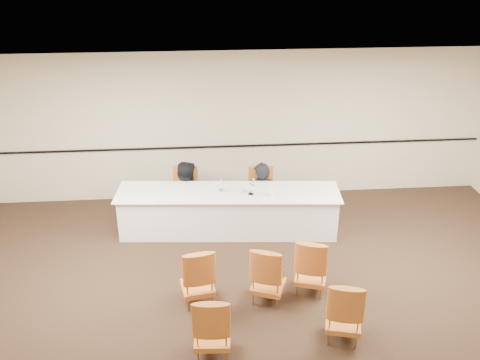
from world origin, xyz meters
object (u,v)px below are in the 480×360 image
panelist_main_chair (261,193)px  drinking_glass (241,190)px  water_bottle (221,186)px  aud_chair_front_mid (269,273)px  coffee_cup (271,193)px  aud_chair_front_right (312,265)px  panelist_second_chair (185,194)px  aud_chair_front_left (197,275)px  panel_table (228,212)px  microphone (251,188)px  panelist_main (261,202)px  aud_chair_back_left (212,324)px  aud_chair_back_right (344,309)px  panelist_second (185,202)px

panelist_main_chair → drinking_glass: 0.81m
water_bottle → aud_chair_front_mid: water_bottle is taller
coffee_cup → aud_chair_front_right: (0.40, -1.69, -0.39)m
panelist_second_chair → water_bottle: (0.66, -0.66, 0.45)m
coffee_cup → aud_chair_front_left: (-1.32, -1.81, -0.39)m
panel_table → panelist_main_chair: bearing=43.6°
panelist_main_chair → coffee_cup: size_ratio=7.45×
panelist_second_chair → microphone: 1.49m
aud_chair_front_mid → coffee_cup: bearing=102.8°
water_bottle → coffee_cup: (0.86, -0.20, -0.06)m
panel_table → panelist_second_chair: panelist_second_chair is taller
panelist_main → aud_chair_front_left: bearing=71.0°
drinking_glass → panelist_second_chair: bearing=145.4°
panelist_main_chair → aud_chair_back_left: 3.81m
panel_table → aud_chair_back_right: 3.26m
panelist_main → coffee_cup: (0.08, -0.75, 0.57)m
drinking_glass → coffee_cup: coffee_cup is taller
drinking_glass → coffee_cup: size_ratio=0.78×
panel_table → microphone: bearing=-14.3°
drinking_glass → coffee_cup: (0.51, -0.17, 0.01)m
aud_chair_front_right → coffee_cup: bearing=120.8°
coffee_cup → aud_chair_front_mid: size_ratio=0.13×
microphone → aud_chair_back_right: microphone is taller
panelist_main → aud_chair_back_left: bearing=80.8°
panelist_second_chair → aud_chair_front_right: 3.20m
aud_chair_back_left → aud_chair_back_right: (1.76, 0.16, 0.00)m
panel_table → aud_chair_back_left: size_ratio=4.19×
drinking_glass → aud_chair_back_right: size_ratio=0.11×
panelist_main → aud_chair_back_left: (-1.06, -3.66, 0.19)m
panel_table → panelist_second: size_ratio=2.37×
aud_chair_front_right → aud_chair_back_right: size_ratio=1.00×
drinking_glass → water_bottle: bearing=174.0°
panelist_second → aud_chair_back_left: 3.80m
microphone → aud_chair_front_right: bearing=-41.5°
aud_chair_back_right → drinking_glass: bearing=125.4°
aud_chair_back_left → aud_chair_back_right: size_ratio=1.00×
panelist_second_chair → aud_chair_back_right: bearing=-54.7°
panel_table → water_bottle: (-0.13, -0.01, 0.52)m
microphone → aud_chair_front_mid: bearing=-62.1°
coffee_cup → water_bottle: bearing=166.6°
aud_chair_back_right → aud_chair_front_left: bearing=168.4°
panel_table → panelist_second_chair: 1.02m
microphone → water_bottle: size_ratio=1.07×
aud_chair_back_right → panelist_second: bearing=134.9°
microphone → aud_chair_front_mid: size_ratio=0.28×
panelist_main → aud_chair_front_mid: (-0.20, -2.60, 0.19)m
panelist_second → aud_chair_back_right: panelist_second is taller
panelist_main → panelist_main_chair: panelist_main is taller
panelist_main_chair → panelist_second_chair: same height
drinking_glass → aud_chair_front_left: size_ratio=0.11×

